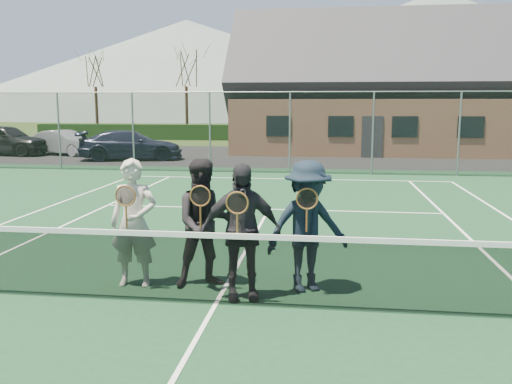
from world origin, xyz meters
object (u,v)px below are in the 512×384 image
car_b (64,143)px  player_a (134,223)px  player_b (205,223)px  car_a (4,140)px  clubhouse (378,77)px  player_d (307,227)px  player_c (241,232)px  tennis_net (215,266)px  car_c (131,145)px

car_b → player_a: size_ratio=2.11×
player_a → player_b: size_ratio=1.00×
car_a → car_b: car_a is taller
player_b → car_a: bearing=128.5°
car_a → clubhouse: size_ratio=0.30×
player_d → player_c: bearing=-154.3°
tennis_net → clubhouse: size_ratio=0.75×
car_c → clubhouse: clubhouse is taller
car_b → tennis_net: bearing=-130.7°
car_a → player_b: bearing=-138.5°
player_b → player_c: (0.57, -0.44, 0.00)m
player_c → tennis_net: bearing=-134.3°
car_b → tennis_net: 22.77m
player_d → car_b: bearing=124.7°
player_a → player_c: bearing=-11.4°
tennis_net → clubhouse: (4.00, 24.00, 3.45)m
car_a → player_c: size_ratio=2.56×
car_b → player_d: size_ratio=2.11×
clubhouse → player_a: 24.17m
car_a → player_d: size_ratio=2.56×
tennis_net → player_a: bearing=154.6°
player_b → player_c: size_ratio=1.00×
car_b → car_c: (4.22, -1.93, 0.06)m
car_b → car_c: car_c is taller
player_a → player_d: (2.41, 0.09, -0.00)m
car_c → tennis_net: size_ratio=0.40×
player_c → player_d: 0.94m
tennis_net → clubhouse: 24.57m
car_c → clubhouse: size_ratio=0.30×
car_a → clubhouse: bearing=-72.1°
car_a → player_d: (15.94, -18.31, 0.14)m
car_b → car_c: 4.64m
player_c → player_d: same height
car_a → player_c: (15.09, -18.72, 0.14)m
car_b → tennis_net: car_b is taller
car_b → player_b: 22.00m
car_c → tennis_net: car_c is taller
tennis_net → car_b: bearing=121.3°
car_c → player_a: bearing=-173.4°
car_a → player_c: player_c is taller
car_b → clubhouse: size_ratio=0.24×
car_b → car_c: bearing=-96.6°
car_a → car_b: (2.97, 0.45, -0.16)m
player_c → car_b: bearing=122.3°
player_a → player_c: same height
player_a → player_b: (0.99, 0.13, -0.00)m
player_d → car_c: bearing=117.5°
clubhouse → player_a: size_ratio=8.67×
car_a → clubhouse: 19.72m
car_c → player_a: player_a is taller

